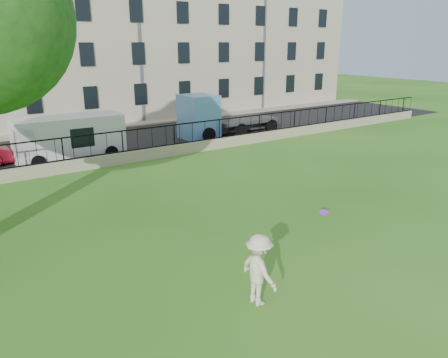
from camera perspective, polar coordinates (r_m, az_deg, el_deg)
ground at (r=13.55m, az=6.85°, el=-9.13°), size 120.00×120.00×0.00m
retaining_wall at (r=23.24m, az=-12.98°, el=2.74°), size 50.00×0.40×0.60m
iron_railing at (r=23.04m, az=-13.12°, el=4.79°), size 50.00×0.05×1.13m
street at (r=27.62m, az=-16.62°, el=4.14°), size 60.00×9.00×0.01m
sidewalk at (r=32.51m, az=-19.57°, el=5.89°), size 60.00×1.40×0.12m
building_row at (r=37.46m, az=-23.15°, el=17.52°), size 56.40×10.40×13.80m
man at (r=10.58m, az=4.58°, el=-11.74°), size 0.68×1.16×1.78m
frisbee at (r=13.54m, az=12.92°, el=-4.26°), size 0.30×0.31×0.12m
white_van at (r=24.68m, az=-19.54°, el=5.06°), size 5.54×2.25×2.31m
blue_truck at (r=29.69m, az=0.56°, el=8.53°), size 6.76×2.50×2.82m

